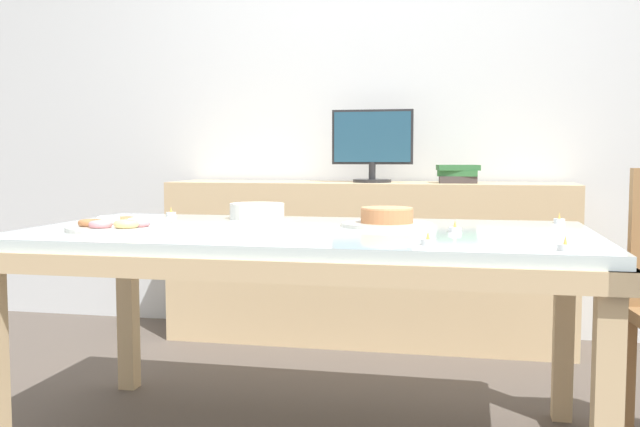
{
  "coord_description": "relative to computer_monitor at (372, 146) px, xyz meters",
  "views": [
    {
      "loc": [
        0.53,
        -2.28,
        0.98
      ],
      "look_at": [
        0.07,
        -0.1,
        0.8
      ],
      "focal_mm": 40.0,
      "sensor_mm": 36.0,
      "label": 1
    }
  ],
  "objects": [
    {
      "name": "tealight_centre",
      "position": [
        0.82,
        -1.02,
        -0.28
      ],
      "size": [
        0.04,
        0.04,
        0.04
      ],
      "color": "silver",
      "rests_on": "dining_table"
    },
    {
      "name": "cake_chocolate_round",
      "position": [
        0.23,
        -1.26,
        -0.27
      ],
      "size": [
        0.32,
        0.32,
        0.06
      ],
      "color": "silver",
      "rests_on": "dining_table"
    },
    {
      "name": "tealight_right_edge",
      "position": [
        -0.67,
        -1.03,
        -0.28
      ],
      "size": [
        0.04,
        0.04,
        0.04
      ],
      "color": "silver",
      "rests_on": "dining_table"
    },
    {
      "name": "sideboard",
      "position": [
        -0.02,
        0.0,
        -0.61
      ],
      "size": [
        2.09,
        0.44,
        0.84
      ],
      "color": "#D1B284",
      "rests_on": "ground"
    },
    {
      "name": "book_stack",
      "position": [
        0.44,
        0.0,
        -0.14
      ],
      "size": [
        0.23,
        0.2,
        0.09
      ],
      "color": "#3F3838",
      "rests_on": "sideboard"
    },
    {
      "name": "tealight_near_cakes",
      "position": [
        0.46,
        -1.41,
        -0.28
      ],
      "size": [
        0.04,
        0.04,
        0.04
      ],
      "color": "silver",
      "rests_on": "dining_table"
    },
    {
      "name": "plate_stack",
      "position": [
        -0.3,
        -1.07,
        -0.26
      ],
      "size": [
        0.21,
        0.21,
        0.06
      ],
      "color": "silver",
      "rests_on": "dining_table"
    },
    {
      "name": "dining_table",
      "position": [
        -0.02,
        -1.41,
        -0.37
      ],
      "size": [
        1.87,
        0.99,
        0.74
      ],
      "color": "silver",
      "rests_on": "ground"
    },
    {
      "name": "tealight_left_edge",
      "position": [
        0.4,
        -1.77,
        -0.28
      ],
      "size": [
        0.04,
        0.04,
        0.04
      ],
      "color": "silver",
      "rests_on": "dining_table"
    },
    {
      "name": "pastry_platter",
      "position": [
        -0.62,
        -1.57,
        -0.28
      ],
      "size": [
        0.34,
        0.34,
        0.04
      ],
      "color": "silver",
      "rests_on": "dining_table"
    },
    {
      "name": "tealight_near_front",
      "position": [
        0.75,
        -1.81,
        -0.28
      ],
      "size": [
        0.04,
        0.04,
        0.04
      ],
      "color": "silver",
      "rests_on": "dining_table"
    },
    {
      "name": "wall_back",
      "position": [
        -0.02,
        0.3,
        0.27
      ],
      "size": [
        8.0,
        0.1,
        2.6
      ],
      "primitive_type": "cube",
      "color": "silver",
      "rests_on": "ground"
    },
    {
      "name": "computer_monitor",
      "position": [
        0.0,
        0.0,
        0.0
      ],
      "size": [
        0.42,
        0.2,
        0.38
      ],
      "color": "#262628",
      "rests_on": "sideboard"
    }
  ]
}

